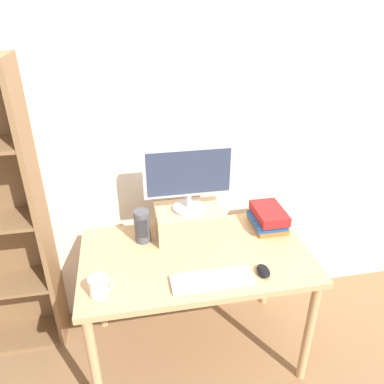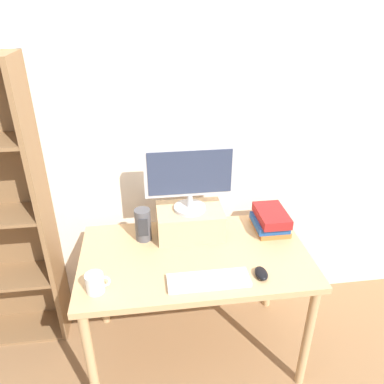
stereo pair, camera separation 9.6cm
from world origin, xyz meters
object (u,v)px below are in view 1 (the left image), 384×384
at_px(computer_monitor, 188,176).
at_px(book_stack, 268,218).
at_px(riser_box, 188,221).
at_px(computer_mouse, 263,271).
at_px(keyboard, 212,280).
at_px(coffee_mug, 99,286).
at_px(desk_speaker, 142,226).
at_px(desk, 195,266).

height_order(computer_monitor, book_stack, computer_monitor).
distance_m(computer_monitor, book_stack, 0.59).
xyz_separation_m(riser_box, computer_mouse, (0.31, -0.44, -0.06)).
height_order(keyboard, book_stack, book_stack).
height_order(keyboard, coffee_mug, coffee_mug).
bearing_deg(book_stack, desk_speaker, 179.98).
distance_m(computer_monitor, computer_mouse, 0.65).
bearing_deg(coffee_mug, computer_monitor, 40.38).
relative_size(coffee_mug, desk_speaker, 0.61).
bearing_deg(computer_monitor, desk_speaker, -174.99).
relative_size(keyboard, book_stack, 1.56).
xyz_separation_m(riser_box, keyboard, (0.04, -0.45, -0.07)).
bearing_deg(book_stack, computer_mouse, -113.63).
bearing_deg(computer_mouse, computer_monitor, 125.63).
bearing_deg(desk, book_stack, 20.63).
bearing_deg(book_stack, desk, -159.37).
bearing_deg(computer_mouse, riser_box, 125.54).
relative_size(riser_box, keyboard, 0.93).
height_order(desk, coffee_mug, coffee_mug).
height_order(computer_monitor, computer_mouse, computer_monitor).
relative_size(desk, book_stack, 4.77).
relative_size(desk, riser_box, 3.28).
bearing_deg(desk, desk_speaker, 146.18).
height_order(riser_box, computer_mouse, riser_box).
relative_size(computer_monitor, desk_speaker, 2.58).
xyz_separation_m(computer_mouse, coffee_mug, (-0.82, 0.00, 0.03)).
bearing_deg(coffee_mug, keyboard, -1.30).
relative_size(computer_monitor, keyboard, 1.23).
bearing_deg(riser_box, desk, -88.91).
height_order(desk, computer_mouse, computer_mouse).
bearing_deg(riser_box, computer_monitor, -90.00).
height_order(riser_box, book_stack, riser_box).
bearing_deg(keyboard, computer_mouse, 1.88).
relative_size(desk, desk_speaker, 6.42).
relative_size(riser_box, book_stack, 1.45).
bearing_deg(desk, riser_box, 91.09).
distance_m(computer_mouse, coffee_mug, 0.82).
height_order(keyboard, computer_mouse, computer_mouse).
xyz_separation_m(desk, book_stack, (0.49, 0.18, 0.15)).
xyz_separation_m(keyboard, book_stack, (0.45, 0.42, 0.05)).
relative_size(keyboard, coffee_mug, 3.44).
bearing_deg(computer_mouse, desk_speaker, 144.76).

